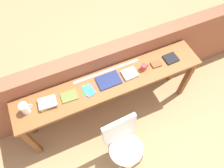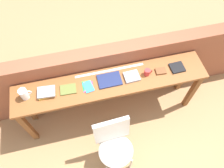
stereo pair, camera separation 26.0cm
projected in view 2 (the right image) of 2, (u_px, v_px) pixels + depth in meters
name	position (u px, v px, depth m)	size (l,w,h in m)	color
ground_plane	(116.00, 128.00, 3.36)	(40.00, 40.00, 0.00)	tan
brick_wall_back	(106.00, 74.00, 3.21)	(6.00, 0.20, 1.10)	#935138
sideboard	(111.00, 87.00, 2.88)	(2.50, 0.44, 0.88)	brown
chair_white_moulded	(114.00, 144.00, 2.70)	(0.46, 0.47, 0.89)	silver
pitcher_white	(24.00, 94.00, 2.58)	(0.14, 0.10, 0.18)	white
book_stack_leftmost	(46.00, 93.00, 2.64)	(0.22, 0.17, 0.05)	gold
magazine_cycling	(68.00, 89.00, 2.69)	(0.20, 0.14, 0.02)	olive
pamphlet_pile_colourful	(88.00, 86.00, 2.72)	(0.14, 0.18, 0.01)	purple
book_open_centre	(109.00, 80.00, 2.76)	(0.30, 0.21, 0.02)	navy
book_grey_hardcover	(132.00, 76.00, 2.78)	(0.19, 0.17, 0.03)	#9E9EA3
mug	(147.00, 72.00, 2.78)	(0.11, 0.08, 0.09)	red
leather_journal_brown	(161.00, 71.00, 2.83)	(0.13, 0.10, 0.02)	brown
book_repair_rightmost	(177.00, 68.00, 2.86)	(0.18, 0.16, 0.02)	black
ruler_metal_back_edge	(110.00, 70.00, 2.85)	(0.91, 0.03, 0.00)	silver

